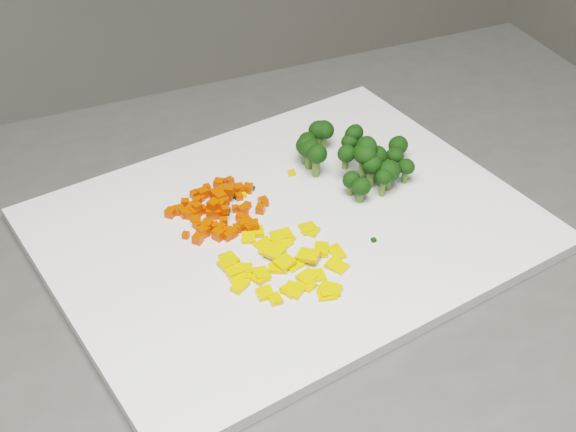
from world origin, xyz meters
TOP-DOWN VIEW (x-y plane):
  - cutting_board at (-0.03, 0.64)m, footprint 0.51×0.40m
  - carrot_pile at (-0.08, 0.70)m, footprint 0.11×0.11m
  - pepper_pile at (-0.07, 0.59)m, footprint 0.13×0.13m
  - broccoli_pile at (0.09, 0.67)m, footprint 0.13×0.13m
  - carrot_cube_0 at (-0.10, 0.73)m, footprint 0.01×0.01m
  - carrot_cube_1 at (-0.10, 0.71)m, footprint 0.01×0.01m
  - carrot_cube_2 at (-0.09, 0.66)m, footprint 0.01×0.01m
  - carrot_cube_3 at (-0.08, 0.69)m, footprint 0.01×0.01m
  - carrot_cube_4 at (-0.06, 0.72)m, footprint 0.01×0.01m
  - carrot_cube_5 at (-0.05, 0.70)m, footprint 0.01×0.01m
  - carrot_cube_6 at (-0.08, 0.70)m, footprint 0.01×0.01m
  - carrot_cube_7 at (-0.09, 0.74)m, footprint 0.01×0.01m
  - carrot_cube_8 at (-0.07, 0.70)m, footprint 0.01×0.01m
  - carrot_cube_9 at (-0.06, 0.71)m, footprint 0.01×0.01m
  - carrot_cube_10 at (-0.09, 0.69)m, footprint 0.01×0.01m
  - carrot_cube_11 at (-0.08, 0.69)m, footprint 0.01×0.01m
  - carrot_cube_12 at (-0.07, 0.71)m, footprint 0.01×0.01m
  - carrot_cube_13 at (-0.11, 0.72)m, footprint 0.01×0.01m
  - carrot_cube_14 at (-0.13, 0.68)m, footprint 0.01×0.01m
  - carrot_cube_15 at (-0.08, 0.70)m, footprint 0.01×0.01m
  - carrot_cube_16 at (-0.07, 0.65)m, footprint 0.01×0.01m
  - carrot_cube_17 at (-0.08, 0.68)m, footprint 0.01×0.01m
  - carrot_cube_18 at (-0.07, 0.71)m, footprint 0.01×0.01m
  - carrot_cube_19 at (-0.08, 0.73)m, footprint 0.01×0.01m
  - carrot_cube_20 at (-0.07, 0.70)m, footprint 0.01×0.01m
  - carrot_cube_21 at (-0.11, 0.67)m, footprint 0.01×0.01m
  - carrot_cube_22 at (-0.10, 0.67)m, footprint 0.01×0.01m
  - carrot_cube_23 at (-0.06, 0.68)m, footprint 0.01×0.01m
  - carrot_cube_24 at (-0.07, 0.70)m, footprint 0.01×0.01m
  - carrot_cube_25 at (-0.05, 0.73)m, footprint 0.01×0.01m
  - carrot_cube_26 at (-0.12, 0.72)m, footprint 0.01×0.01m
  - carrot_cube_27 at (-0.07, 0.66)m, footprint 0.01×0.01m
  - carrot_cube_28 at (-0.10, 0.71)m, footprint 0.01×0.01m
  - carrot_cube_29 at (-0.06, 0.69)m, footprint 0.01×0.01m
  - carrot_cube_30 at (-0.03, 0.68)m, footprint 0.01×0.01m
  - carrot_cube_31 at (-0.04, 0.71)m, footprint 0.01×0.01m
  - carrot_cube_32 at (-0.11, 0.69)m, footprint 0.01×0.01m
  - carrot_cube_33 at (-0.09, 0.74)m, footprint 0.01×0.01m
  - carrot_cube_34 at (-0.10, 0.72)m, footprint 0.01×0.01m
  - carrot_cube_35 at (-0.11, 0.69)m, footprint 0.01×0.01m
  - carrot_cube_36 at (-0.10, 0.71)m, footprint 0.01×0.01m
  - carrot_cube_37 at (-0.11, 0.67)m, footprint 0.01×0.01m
  - carrot_cube_38 at (-0.07, 0.74)m, footprint 0.01×0.01m
  - carrot_cube_39 at (-0.09, 0.71)m, footprint 0.01×0.01m
  - carrot_cube_40 at (-0.06, 0.65)m, footprint 0.01×0.01m
  - carrot_cube_41 at (-0.09, 0.69)m, footprint 0.01×0.01m
  - carrot_cube_42 at (-0.06, 0.65)m, footprint 0.01×0.01m
  - carrot_cube_43 at (-0.07, 0.67)m, footprint 0.01×0.01m
  - carrot_cube_44 at (-0.07, 0.70)m, footprint 0.01×0.01m
  - carrot_cube_45 at (-0.09, 0.67)m, footprint 0.01×0.01m
  - carrot_cube_46 at (-0.03, 0.71)m, footprint 0.01×0.01m
  - carrot_cube_47 at (-0.08, 0.69)m, footprint 0.01×0.01m
  - carrot_cube_48 at (-0.08, 0.66)m, footprint 0.01×0.01m
  - carrot_cube_49 at (-0.12, 0.72)m, footprint 0.01×0.01m
  - carrot_cube_50 at (-0.07, 0.71)m, footprint 0.01×0.01m
  - carrot_cube_51 at (-0.10, 0.67)m, footprint 0.01×0.01m
  - carrot_cube_52 at (-0.11, 0.70)m, footprint 0.01×0.01m
  - carrot_cube_53 at (-0.05, 0.68)m, footprint 0.01×0.01m
  - carrot_cube_54 at (-0.08, 0.73)m, footprint 0.01×0.01m
  - carrot_cube_55 at (-0.09, 0.65)m, footprint 0.01×0.01m
  - carrot_cube_56 at (-0.10, 0.68)m, footprint 0.01×0.01m
  - carrot_cube_57 at (-0.12, 0.67)m, footprint 0.01×0.01m
  - carrot_cube_58 at (-0.09, 0.65)m, footprint 0.01×0.01m
  - carrot_cube_59 at (-0.07, 0.65)m, footprint 0.01×0.01m
  - carrot_cube_60 at (-0.08, 0.68)m, footprint 0.01×0.01m
  - carrot_cube_61 at (-0.07, 0.66)m, footprint 0.01×0.01m
  - carrot_cube_62 at (-0.07, 0.66)m, footprint 0.01×0.01m
  - carrot_cube_63 at (-0.10, 0.66)m, footprint 0.01×0.01m
  - carrot_cube_64 at (-0.11, 0.71)m, footprint 0.01×0.01m
  - carrot_cube_65 at (-0.06, 0.67)m, footprint 0.01×0.01m
  - carrot_cube_66 at (-0.09, 0.72)m, footprint 0.01×0.01m
  - carrot_cube_67 at (-0.11, 0.71)m, footprint 0.01×0.01m
  - carrot_cube_68 at (-0.04, 0.67)m, footprint 0.01×0.01m
  - carrot_cube_69 at (-0.08, 0.69)m, footprint 0.01×0.01m
  - carrot_cube_70 at (-0.07, 0.67)m, footprint 0.01×0.01m
  - carrot_cube_71 at (-0.07, 0.70)m, footprint 0.01×0.01m
  - carrot_cube_72 at (-0.07, 0.71)m, footprint 0.01×0.01m
  - carrot_cube_73 at (-0.04, 0.73)m, footprint 0.01×0.01m
  - pepper_chunk_0 at (-0.02, 0.57)m, footprint 0.02×0.02m
  - pepper_chunk_1 at (-0.02, 0.61)m, footprint 0.02×0.02m
  - pepper_chunk_2 at (-0.07, 0.62)m, footprint 0.02×0.02m
  - pepper_chunk_3 at (-0.11, 0.56)m, footprint 0.02×0.02m
  - pepper_chunk_4 at (-0.10, 0.59)m, footprint 0.02×0.02m
  - pepper_chunk_5 at (-0.07, 0.65)m, footprint 0.03×0.03m
  - pepper_chunk_6 at (-0.06, 0.56)m, footprint 0.02×0.02m
  - pepper_chunk_7 at (-0.06, 0.53)m, footprint 0.02×0.02m
  - pepper_chunk_8 at (-0.08, 0.58)m, footprint 0.02×0.02m
  - pepper_chunk_9 at (-0.05, 0.61)m, footprint 0.02×0.02m
  - pepper_chunk_10 at (-0.11, 0.60)m, footprint 0.02×0.02m
  - pepper_chunk_11 at (-0.12, 0.60)m, footprint 0.02×0.02m
  - pepper_chunk_12 at (-0.05, 0.62)m, footprint 0.03×0.03m
  - pepper_chunk_13 at (-0.03, 0.55)m, footprint 0.02×0.02m
  - pepper_chunk_14 at (-0.03, 0.58)m, footprint 0.02×0.03m
  - pepper_chunk_15 at (-0.02, 0.62)m, footprint 0.02×0.02m
  - pepper_chunk_16 at (-0.09, 0.55)m, footprint 0.02×0.03m
  - pepper_chunk_17 at (-0.06, 0.58)m, footprint 0.02×0.02m
  - pepper_chunk_18 at (-0.12, 0.62)m, footprint 0.02×0.02m
  - pepper_chunk_19 at (-0.06, 0.53)m, footprint 0.03×0.03m
  - pepper_chunk_20 at (-0.09, 0.55)m, footprint 0.02×0.02m
  - pepper_chunk_21 at (-0.05, 0.58)m, footprint 0.03×0.03m
  - pepper_chunk_22 at (-0.07, 0.55)m, footprint 0.02×0.02m
  - pepper_chunk_23 at (-0.10, 0.59)m, footprint 0.02×0.02m
  - pepper_chunk_24 at (-0.11, 0.60)m, footprint 0.02×0.02m
  - pepper_chunk_25 at (-0.11, 0.60)m, footprint 0.02×0.02m
  - pepper_chunk_26 at (-0.10, 0.58)m, footprint 0.02×0.02m
  - pepper_chunk_27 at (-0.07, 0.58)m, footprint 0.02×0.02m
  - pepper_chunk_28 at (-0.05, 0.62)m, footprint 0.02×0.02m
  - pepper_chunk_29 at (-0.07, 0.60)m, footprint 0.02×0.02m
  - pepper_chunk_30 at (-0.11, 0.55)m, footprint 0.01×0.02m
  - pepper_chunk_31 at (-0.06, 0.53)m, footprint 0.02×0.02m
  - pepper_chunk_32 at (-0.05, 0.55)m, footprint 0.02×0.02m
  - pepper_chunk_33 at (-0.08, 0.64)m, footprint 0.02×0.02m
  - pepper_chunk_34 at (-0.12, 0.58)m, footprint 0.02×0.02m
  - pepper_chunk_35 at (-0.11, 0.62)m, footprint 0.02×0.02m
  - broccoli_floret_0 at (0.08, 0.65)m, footprint 0.04×0.04m
  - broccoli_floret_1 at (0.06, 0.64)m, footprint 0.03×0.03m
  - broccoli_floret_2 at (0.14, 0.66)m, footprint 0.03×0.03m
  - broccoli_floret_3 at (0.09, 0.68)m, footprint 0.03×0.03m
  - broccoli_floret_4 at (0.10, 0.65)m, footprint 0.03×0.03m
  - broccoli_floret_5 at (0.08, 0.64)m, footprint 0.03×0.03m
  - broccoli_floret_6 at (0.08, 0.62)m, footprint 0.02×0.02m
  - broccoli_floret_7 at (0.06, 0.73)m, footprint 0.03×0.03m
  - broccoli_floret_8 at (0.09, 0.68)m, footprint 0.03×0.03m
  - broccoli_floret_9 at (0.05, 0.71)m, footprint 0.03×0.03m
  - broccoli_floret_10 at (0.05, 0.72)m, footprint 0.04×0.04m
  - broccoli_floret_11 at (0.09, 0.73)m, footprint 0.04×0.04m
  - broccoli_floret_12 at (0.10, 0.63)m, footprint 0.04×0.04m
  - broccoli_floret_13 at (0.11, 0.71)m, footprint 0.02×0.02m
  - broccoli_floret_14 at (0.06, 0.62)m, footprint 0.03×0.03m
  - broccoli_floret_15 at (0.12, 0.62)m, footprint 0.03×0.03m
  - broccoli_floret_16 at (0.08, 0.73)m, footprint 0.03×0.03m
  - broccoli_floret_17 at (0.10, 0.69)m, footprint 0.03×0.03m
  - broccoli_floret_18 at (0.05, 0.69)m, footprint 0.03×0.03m
  - broccoli_floret_19 at (0.09, 0.65)m, footprint 0.03×0.03m
  - broccoli_floret_20 at (0.07, 0.66)m, footprint 0.03×0.03m
  - broccoli_floret_21 at (0.13, 0.65)m, footprint 0.03×0.03m
  - stray_bit_0 at (-0.08, 0.61)m, footprint 0.01×0.01m
  - stray_bit_1 at (0.03, 0.56)m, footprint 0.01×0.01m
  - stray_bit_2 at (-0.05, 0.71)m, footprint 0.01×0.01m
  - stray_bit_3 at (-0.03, 0.71)m, footprint 0.01×0.01m
  - stray_bit_4 at (-0.07, 0.58)m, footprint 0.01×0.01m
  - stray_bit_5 at (-0.11, 0.61)m, footprint 0.01×0.01m
  - stray_bit_6 at (-0.04, 0.70)m, footprint 0.01×0.01m
  - stray_bit_7 at (-0.07, 0.69)m, footprint 0.01×0.01m
  - stray_bit_8 at (0.03, 0.71)m, footprint 0.01×0.01m

SIDE VIEW (x-z plane):
  - cutting_board at x=-0.03m, z-range 0.90..0.91m
  - stray_bit_1 at x=0.03m, z-range 0.91..0.92m
  - pepper_chunk_4 at x=-0.10m, z-range 0.91..0.92m
  - pepper_chunk_32 at x=-0.05m, z-range 0.91..0.92m
  - pepper_chunk_26 at x=-0.10m, z-range 0.91..0.92m
  - stray_bit_4 at x=-0.07m, z-range 0.91..0.92m
  - pepper_chunk_2 at x=-0.07m, z-range 0.91..0.92m
  - pepper_chunk_25 at x=-0.11m, z-range 0.91..0.92m
  - pepper_chunk_5 at x=-0.07m, z-range 0.91..0.92m
  - pepper_chunk_0 at x=-0.02m, z-range 0.91..0.92m
  - pepper_chunk_22 at x=-0.07m, z-range 0.91..0.92m
  - pepper_chunk_11 at x=-0.12m, z-range 0.91..0.92m
  - stray_bit_0 at x=-0.08m, z-range 0.91..0.92m
  - pepper_chunk_20 at x=-0.09m, z-range 0.91..0.92m
  - pepper_chunk_31 at x=-0.06m, z-range 0.91..0.92m
  - pepper_chunk_1 at x=-0.02m, z-range 0.91..0.92m
  - pepper_chunk_8 at x=-0.08m, z-range 0.91..0.92m
  - pepper_chunk_15 at x=-0.02m, z-range 0.91..0.92m
  - pepper_chunk_17 at x=-0.06m, z-range 0.91..0.92m
  - pepper_chunk_16 at x=-0.09m, z-range 0.91..0.92m
  - pepper_chunk_35 at x=-0.11m, z-range 0.91..0.92m
  - pepper_chunk_10 at x=-0.11m, z-range 0.91..0.92m
  - stray_bit_6 at x=-0.04m, z-range 0.91..0.92m
  - pepper_chunk_23 at x=-0.10m, z-range 0.91..0.92m
  - stray_bit_3 at x=-0.03m, z-range 0.91..0.92m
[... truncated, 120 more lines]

